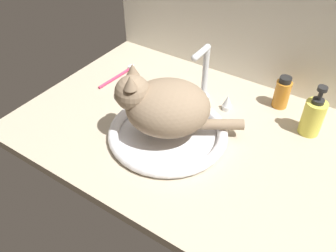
# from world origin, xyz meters

# --- Properties ---
(countertop) EXTENTS (1.09, 0.72, 0.03)m
(countertop) POSITION_xyz_m (0.00, 0.00, 0.01)
(countertop) COLOR #B7A88E
(countertop) RESTS_ON ground
(backsplash_wall) EXTENTS (1.09, 0.02, 0.37)m
(backsplash_wall) POSITION_xyz_m (0.00, 0.37, 0.19)
(backsplash_wall) COLOR silver
(backsplash_wall) RESTS_ON ground
(sink_basin) EXTENTS (0.36, 0.36, 0.03)m
(sink_basin) POSITION_xyz_m (-0.05, -0.06, 0.04)
(sink_basin) COLOR white
(sink_basin) RESTS_ON countertop
(faucet) EXTENTS (0.21, 0.11, 0.21)m
(faucet) POSITION_xyz_m (-0.05, 0.15, 0.11)
(faucet) COLOR silver
(faucet) RESTS_ON countertop
(cat) EXTENTS (0.35, 0.30, 0.20)m
(cat) POSITION_xyz_m (-0.07, -0.07, 0.14)
(cat) COLOR #8C755B
(cat) RESTS_ON sink_basin
(soap_pump_bottle) EXTENTS (0.06, 0.06, 0.17)m
(soap_pump_bottle) POSITION_xyz_m (0.30, 0.19, 0.09)
(soap_pump_bottle) COLOR #E5DB4C
(soap_pump_bottle) RESTS_ON countertop
(amber_bottle) EXTENTS (0.05, 0.05, 0.11)m
(amber_bottle) POSITION_xyz_m (0.18, 0.27, 0.08)
(amber_bottle) COLOR #C67A23
(amber_bottle) RESTS_ON countertop
(toothbrush) EXTENTS (0.02, 0.18, 0.02)m
(toothbrush) POSITION_xyz_m (-0.39, 0.11, 0.04)
(toothbrush) COLOR #D83359
(toothbrush) RESTS_ON countertop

